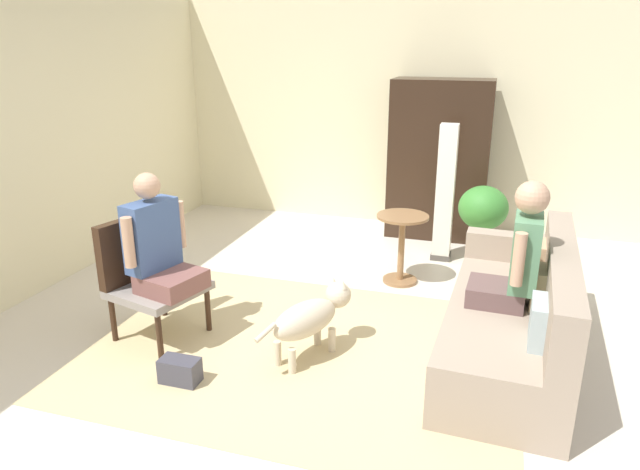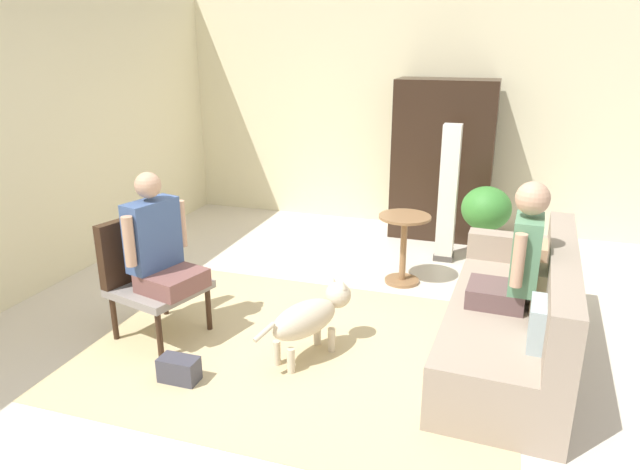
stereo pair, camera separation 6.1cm
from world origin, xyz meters
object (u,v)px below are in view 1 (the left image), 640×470
round_end_table (402,242)px  dog (311,316)px  person_on_couch (517,256)px  person_on_armchair (158,245)px  handbag (180,371)px  potted_plant (483,214)px  column_lamp (445,194)px  armchair (146,270)px  armoire_cabinet (439,160)px  couch (516,319)px

round_end_table → dog: round_end_table is taller
person_on_couch → round_end_table: (-0.98, 1.18, -0.39)m
round_end_table → dog: size_ratio=0.80×
person_on_armchair → handbag: size_ratio=3.28×
potted_plant → person_on_couch: bearing=-81.2°
person_on_armchair → column_lamp: size_ratio=0.62×
handbag → person_on_couch: bearing=24.7°
armchair → armoire_cabinet: (1.88, 3.13, 0.38)m
couch → armoire_cabinet: size_ratio=1.15×
armchair → handbag: 0.93m
armoire_cabinet → couch: bearing=-72.2°
dog → potted_plant: potted_plant is taller
couch → person_on_couch: bearing=-141.7°
couch → handbag: bearing=-155.0°
armchair → person_on_armchair: (0.16, -0.04, 0.24)m
person_on_armchair → handbag: 0.96m
couch → round_end_table: bearing=131.6°
round_end_table → handbag: size_ratio=2.49×
couch → armchair: bearing=-171.1°
round_end_table → dog: 1.60m
armchair → person_on_couch: person_on_couch is taller
dog → armchair: bearing=-178.9°
potted_plant → column_lamp: 0.44m
dog → column_lamp: column_lamp is taller
handbag → couch: bearing=25.0°
couch → handbag: (-2.15, -1.00, -0.22)m
handbag → round_end_table: bearing=62.3°
column_lamp → armoire_cabinet: size_ratio=0.79×
person_on_armchair → dog: bearing=3.3°
round_end_table → handbag: round_end_table is taller
potted_plant → column_lamp: bearing=159.1°
armchair → person_on_couch: 2.74m
person_on_armchair → armoire_cabinet: (1.72, 3.17, 0.14)m
couch → person_on_armchair: person_on_armchair is taller
armchair → potted_plant: bearing=41.9°
column_lamp → couch: bearing=-69.5°
person_on_armchair → potted_plant: 3.18m
round_end_table → dog: bearing=-104.3°
armchair → person_on_couch: bearing=8.3°
column_lamp → handbag: (-1.44, -2.90, -0.62)m
armchair → potted_plant: armchair is taller
armchair → person_on_armchair: size_ratio=1.06×
armchair → person_on_armchair: person_on_armchair is taller
couch → handbag: couch is taller
dog → armoire_cabinet: size_ratio=0.46×
person_on_couch → potted_plant: (-0.28, 1.78, -0.24)m
couch → person_on_armchair: 2.66m
armchair → handbag: armchair is taller
armoire_cabinet → potted_plant: bearing=-60.0°
armchair → dog: size_ratio=1.11×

